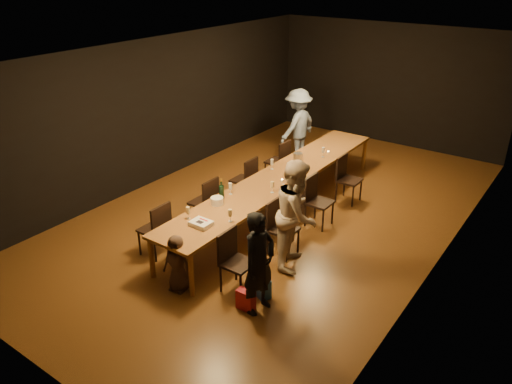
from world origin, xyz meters
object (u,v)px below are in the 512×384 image
Objects in this scene: woman_tan at (297,214)px; champagne_bottle at (221,189)px; man_blue at (298,125)px; child at (177,263)px; chair_right_0 at (238,263)px; chair_left_0 at (154,229)px; chair_right_1 at (283,229)px; chair_left_2 at (243,179)px; chair_left_3 at (277,161)px; woman_birthday at (259,263)px; birthday_cake at (201,223)px; table at (280,179)px; ice_bucket at (298,158)px; plate_stack at (217,201)px; chair_left_1 at (203,202)px; chair_right_2 at (320,202)px; chair_right_3 at (349,180)px.

champagne_bottle is at bearing 71.74° from woman_tan.
child is at bearing 18.84° from man_blue.
chair_right_0 and chair_left_0 have the same top height.
chair_right_1 is 4.25m from man_blue.
chair_left_2 is 1.20m from chair_left_3.
chair_left_3 is at bearing 0.00° from chair_left_0.
woman_birthday is 1.34m from birthday_cake.
woman_tan reaches higher than chair_right_0.
ice_bucket reaches higher than table.
chair_right_0 is 1.40m from plate_stack.
woman_tan is (-0.20, 1.28, 0.13)m from woman_birthday.
champagne_bottle is at bearing 59.37° from woman_birthday.
table is 1.49m from chair_left_3.
ice_bucket reaches higher than chair_left_3.
chair_right_0 is 1.00× the size of chair_left_1.
champagne_bottle reaches higher than child.
champagne_bottle is at bearing 18.13° from man_blue.
champagne_bottle reaches higher than chair_left_0.
birthday_cake is (1.20, -4.79, -0.07)m from man_blue.
chair_right_0 is 4.74× the size of ice_bucket.
child is (-1.22, -0.31, -0.30)m from woman_birthday.
chair_right_2 is at bearing 0.00° from table.
woman_tan reaches higher than birthday_cake.
chair_right_1 is at bearing 58.50° from child.
table is 30.55× the size of ice_bucket.
chair_right_3 is 3.57m from birthday_cake.
woman_tan is 2.41m from ice_bucket.
chair_right_1 is 1.24m from champagne_bottle.
woman_birthday reaches higher than chair_right_1.
champagne_bottle is 2.14m from ice_bucket.
chair_left_2 is (-1.70, -1.20, 0.00)m from chair_right_3.
chair_left_3 is (-0.85, 1.20, -0.24)m from table.
chair_right_2 is 1.00× the size of chair_left_3.
man_blue reaches higher than champagne_bottle.
chair_right_0 reaches higher than table.
chair_left_3 is (-1.70, 3.60, 0.00)m from chair_right_0.
chair_right_1 is 1.70m from chair_left_1.
chair_right_0 is 5.33m from man_blue.
chair_right_3 is 3.98m from chair_left_0.
woman_birthday is 1.87m from plate_stack.
chair_left_3 is at bearing 94.98° from child.
chair_left_1 reaches higher than birthday_cake.
chair_left_1 is at bearing -180.00° from chair_left_2.
man_blue reaches higher than chair_right_3.
chair_right_3 is 1.00× the size of chair_left_2.
chair_left_1 is (-0.85, -1.20, -0.24)m from table.
man_blue is at bearing 10.63° from woman_tan.
woman_birthday reaches higher than child.
table is 6.45× the size of chair_right_0.
chair_right_0 is 2.57× the size of champagne_bottle.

